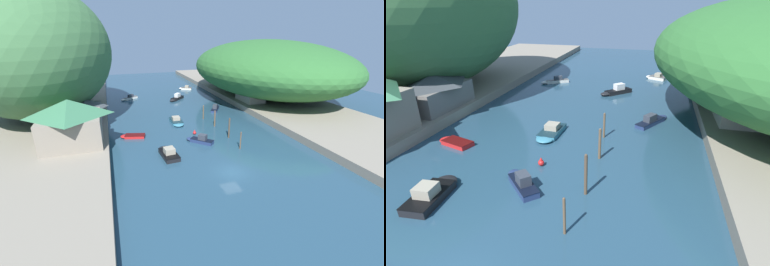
# 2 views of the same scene
# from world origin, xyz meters

# --- Properties ---
(water_surface) EXTENTS (130.00, 130.00, 0.00)m
(water_surface) POSITION_xyz_m (0.00, 30.00, 0.00)
(water_surface) COLOR #234256
(water_surface) RESTS_ON ground
(left_bank) EXTENTS (22.00, 120.00, 1.31)m
(left_bank) POSITION_xyz_m (-26.64, 30.00, 0.66)
(left_bank) COLOR gray
(left_bank) RESTS_ON ground
(hillside_left) EXTENTS (29.23, 40.92, 25.59)m
(hillside_left) POSITION_xyz_m (-27.74, 33.33, 14.11)
(hillside_left) COLOR #3D6B3D
(hillside_left) RESTS_ON left_bank
(boathouse_shed) EXTENTS (6.08, 10.28, 4.59)m
(boathouse_shed) POSITION_xyz_m (-19.32, 24.21, 3.69)
(boathouse_shed) COLOR slate
(boathouse_shed) RESTS_ON left_bank
(right_bank_cottage) EXTENTS (4.95, 8.02, 4.19)m
(right_bank_cottage) POSITION_xyz_m (19.54, 29.41, 3.48)
(right_bank_cottage) COLOR #B2A899
(right_bank_cottage) RESTS_ON right_bank
(boat_yellow_tender) EXTENTS (4.36, 6.04, 1.39)m
(boat_yellow_tender) POSITION_xyz_m (9.78, 28.90, 0.41)
(boat_yellow_tender) COLOR navy
(boat_yellow_tender) RESTS_ON water_surface
(boat_near_quay) EXTENTS (2.59, 5.70, 1.56)m
(boat_near_quay) POSITION_xyz_m (-7.10, 7.67, 0.48)
(boat_near_quay) COLOR black
(boat_near_quay) RESTS_ON water_surface
(boat_far_right_bank) EXTENTS (5.39, 5.51, 1.70)m
(boat_far_right_bank) POSITION_xyz_m (3.11, 41.32, 0.51)
(boat_far_right_bank) COLOR black
(boat_far_right_bank) RESTS_ON water_surface
(boat_white_cruiser) EXTENTS (4.68, 3.55, 1.30)m
(boat_white_cruiser) POSITION_xyz_m (9.64, 54.22, 0.41)
(boat_white_cruiser) COLOR silver
(boat_white_cruiser) RESTS_ON water_surface
(boat_mid_channel) EXTENTS (5.21, 4.02, 1.36)m
(boat_mid_channel) POSITION_xyz_m (-9.53, 45.78, 0.42)
(boat_mid_channel) COLOR silver
(boat_mid_channel) RESTS_ON water_surface
(boat_navy_launch) EXTENTS (2.39, 5.71, 1.24)m
(boat_navy_launch) POSITION_xyz_m (-1.96, 21.83, 0.38)
(boat_navy_launch) COLOR teal
(boat_navy_launch) RESTS_ON water_surface
(boat_red_skiff) EXTENTS (4.46, 4.53, 1.55)m
(boat_red_skiff) POSITION_xyz_m (-0.77, 10.98, 0.46)
(boat_red_skiff) COLOR navy
(boat_red_skiff) RESTS_ON water_surface
(boat_far_upstream) EXTENTS (4.64, 2.76, 0.52)m
(boat_far_upstream) POSITION_xyz_m (-11.62, 16.81, 0.25)
(boat_far_upstream) COLOR red
(boat_far_upstream) RESTS_ON water_surface
(mooring_post_nearest) EXTENTS (0.20, 0.20, 3.01)m
(mooring_post_nearest) POSITION_xyz_m (4.56, 6.34, 1.51)
(mooring_post_nearest) COLOR brown
(mooring_post_nearest) RESTS_ON water_surface
(mooring_post_second) EXTENTS (0.28, 0.28, 3.77)m
(mooring_post_second) POSITION_xyz_m (4.89, 11.24, 1.89)
(mooring_post_second) COLOR #4C3D2D
(mooring_post_second) RESTS_ON water_surface
(mooring_post_middle) EXTENTS (0.28, 0.28, 3.34)m
(mooring_post_middle) POSITION_xyz_m (4.82, 17.62, 1.68)
(mooring_post_middle) COLOR brown
(mooring_post_middle) RESTS_ON water_surface
(mooring_post_fourth) EXTENTS (0.25, 0.25, 3.08)m
(mooring_post_fourth) POSITION_xyz_m (4.34, 22.85, 1.55)
(mooring_post_fourth) COLOR brown
(mooring_post_fourth) RESTS_ON water_surface
(channel_buoy_near) EXTENTS (0.61, 0.61, 0.92)m
(channel_buoy_near) POSITION_xyz_m (-0.41, 14.73, 0.36)
(channel_buoy_near) COLOR red
(channel_buoy_near) RESTS_ON water_surface
(person_on_quay) EXTENTS (0.25, 0.39, 1.69)m
(person_on_quay) POSITION_xyz_m (-17.36, 20.01, 2.29)
(person_on_quay) COLOR #282D3D
(person_on_quay) RESTS_ON left_bank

